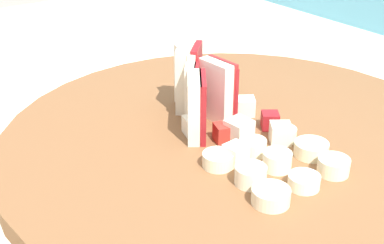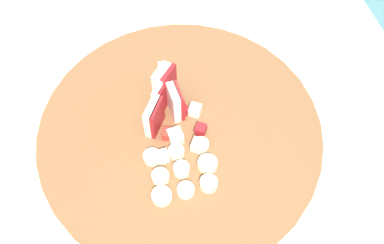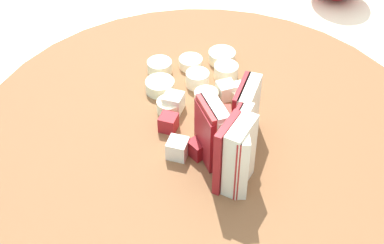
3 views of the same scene
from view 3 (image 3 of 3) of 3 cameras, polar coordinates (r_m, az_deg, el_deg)
name	(u,v)px [view 3 (image 3 of 3)]	position (r m, az deg, el deg)	size (l,w,h in m)	color
cutting_board	(199,139)	(0.53, 0.67, -1.69)	(0.43, 0.43, 0.02)	brown
apple_wedge_fan	(231,137)	(0.48, 3.93, -1.53)	(0.09, 0.07, 0.07)	maroon
apple_dice_pile	(203,119)	(0.52, 1.10, 0.30)	(0.09, 0.09, 0.02)	#B22D23
banana_slice_rows	(197,78)	(0.57, 0.52, 4.42)	(0.09, 0.10, 0.02)	beige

